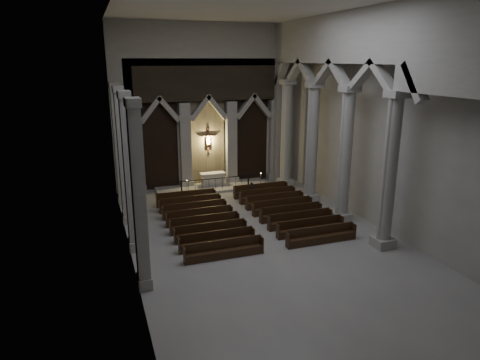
{
  "coord_description": "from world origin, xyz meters",
  "views": [
    {
      "loc": [
        -8.32,
        -19.44,
        9.43
      ],
      "look_at": [
        -0.47,
        3.0,
        2.71
      ],
      "focal_mm": 32.0,
      "sensor_mm": 36.0,
      "label": 1
    }
  ],
  "objects": [
    {
      "name": "altar",
      "position": [
        0.11,
        10.94,
        0.63
      ],
      "size": [
        1.89,
        0.76,
        0.96
      ],
      "color": "beige",
      "rests_on": "sanctuary_step"
    },
    {
      "name": "pews",
      "position": [
        -0.0,
        3.29,
        0.29
      ],
      "size": [
        9.42,
        9.04,
        0.9
      ],
      "color": "black",
      "rests_on": "ground"
    },
    {
      "name": "worshipper",
      "position": [
        1.96,
        7.42,
        0.56
      ],
      "size": [
        0.46,
        0.36,
        1.12
      ],
      "primitive_type": "imported",
      "rotation": [
        0.0,
        0.0,
        0.24
      ],
      "color": "black",
      "rests_on": "ground"
    },
    {
      "name": "candle_stand_right",
      "position": [
        3.23,
        8.9,
        0.36
      ],
      "size": [
        0.22,
        0.22,
        1.33
      ],
      "color": "#B18236",
      "rests_on": "ground"
    },
    {
      "name": "candle_stand_left",
      "position": [
        -2.33,
        8.96,
        0.35
      ],
      "size": [
        0.21,
        0.21,
        1.27
      ],
      "color": "#B18236",
      "rests_on": "ground"
    },
    {
      "name": "sanctuary_wall",
      "position": [
        0.0,
        11.54,
        6.62
      ],
      "size": [
        14.0,
        0.77,
        12.0
      ],
      "color": "#A8A59C",
      "rests_on": "ground"
    },
    {
      "name": "left_pilasters",
      "position": [
        -6.75,
        3.5,
        3.91
      ],
      "size": [
        0.6,
        13.0,
        8.03
      ],
      "color": "#A8A59C",
      "rests_on": "ground"
    },
    {
      "name": "room",
      "position": [
        0.0,
        0.0,
        7.6
      ],
      "size": [
        24.0,
        24.1,
        12.0
      ],
      "color": "#989590",
      "rests_on": "ground"
    },
    {
      "name": "sanctuary_step",
      "position": [
        0.0,
        10.6,
        0.07
      ],
      "size": [
        8.5,
        2.6,
        0.15
      ],
      "primitive_type": "cube",
      "color": "#A8A59C",
      "rests_on": "ground"
    },
    {
      "name": "right_arcade",
      "position": [
        5.5,
        1.33,
        7.83
      ],
      "size": [
        1.0,
        24.0,
        12.0
      ],
      "color": "#A8A59C",
      "rests_on": "ground"
    },
    {
      "name": "altar_rail",
      "position": [
        -0.0,
        9.78,
        0.68
      ],
      "size": [
        5.22,
        0.09,
        1.03
      ],
      "color": "black",
      "rests_on": "ground"
    }
  ]
}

